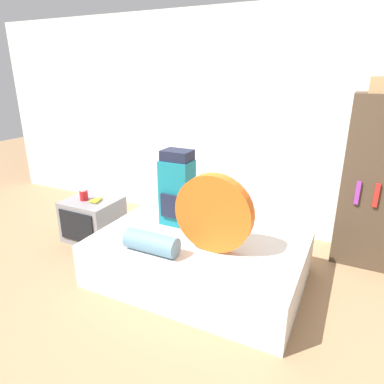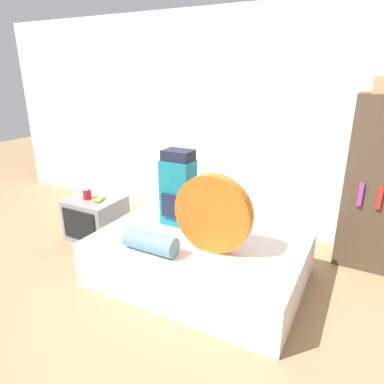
# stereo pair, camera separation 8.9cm
# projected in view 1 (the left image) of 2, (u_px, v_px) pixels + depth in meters

# --- Properties ---
(ground_plane) EXTENTS (16.00, 16.00, 0.00)m
(ground_plane) POSITION_uv_depth(u_px,v_px,m) (173.00, 316.00, 2.82)
(ground_plane) COLOR #997551
(wall_back) EXTENTS (8.00, 0.05, 2.60)m
(wall_back) POSITION_uv_depth(u_px,v_px,m) (252.00, 125.00, 4.04)
(wall_back) COLOR white
(wall_back) RESTS_ON ground_plane
(bed) EXTENTS (1.91, 1.29, 0.43)m
(bed) POSITION_uv_depth(u_px,v_px,m) (199.00, 258.00, 3.28)
(bed) COLOR silver
(bed) RESTS_ON ground_plane
(backpack) EXTENTS (0.31, 0.26, 0.76)m
(backpack) POSITION_uv_depth(u_px,v_px,m) (177.00, 189.00, 3.41)
(backpack) COLOR #14707F
(backpack) RESTS_ON bed
(tent_bag) EXTENTS (0.69, 0.11, 0.69)m
(tent_bag) POSITION_uv_depth(u_px,v_px,m) (214.00, 213.00, 2.89)
(tent_bag) COLOR #E05B19
(tent_bag) RESTS_ON bed
(sleeping_roll) EXTENTS (0.49, 0.18, 0.18)m
(sleeping_roll) POSITION_uv_depth(u_px,v_px,m) (151.00, 243.00, 2.93)
(sleeping_roll) COLOR #5B849E
(sleeping_roll) RESTS_ON bed
(television) EXTENTS (0.59, 0.55, 0.49)m
(television) POSITION_uv_depth(u_px,v_px,m) (93.00, 219.00, 4.06)
(television) COLOR gray
(television) RESTS_ON ground_plane
(canister) EXTENTS (0.09, 0.09, 0.13)m
(canister) POSITION_uv_depth(u_px,v_px,m) (84.00, 195.00, 3.95)
(canister) COLOR #B2191E
(canister) RESTS_ON television
(banana_bunch) EXTENTS (0.13, 0.18, 0.03)m
(banana_bunch) POSITION_uv_depth(u_px,v_px,m) (97.00, 200.00, 3.92)
(banana_bunch) COLOR yellow
(banana_bunch) RESTS_ON television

